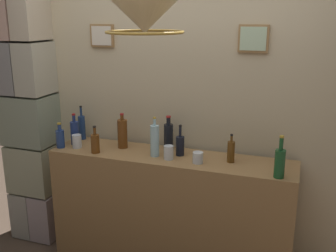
# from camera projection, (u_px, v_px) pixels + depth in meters

# --- Properties ---
(panelled_rear_partition) EXTENTS (3.04, 0.15, 2.78)m
(panelled_rear_partition) POSITION_uv_depth(u_px,v_px,m) (182.00, 90.00, 3.17)
(panelled_rear_partition) COLOR beige
(panelled_rear_partition) RESTS_ON ground
(stone_pillar) EXTENTS (0.43, 0.38, 2.71)m
(stone_pillar) POSITION_uv_depth(u_px,v_px,m) (30.00, 95.00, 3.47)
(stone_pillar) COLOR #B8B7AE
(stone_pillar) RESTS_ON ground
(bar_shelf_unit) EXTENTS (1.90, 0.43, 0.99)m
(bar_shelf_unit) POSITION_uv_depth(u_px,v_px,m) (170.00, 214.00, 3.16)
(bar_shelf_unit) COLOR #9E7547
(bar_shelf_unit) RESTS_ON ground
(liquor_bottle_scotch) EXTENTS (0.07, 0.07, 0.22)m
(liquor_bottle_scotch) POSITION_uv_depth(u_px,v_px,m) (95.00, 143.00, 3.08)
(liquor_bottle_scotch) COLOR brown
(liquor_bottle_scotch) RESTS_ON bar_shelf_unit
(liquor_bottle_port) EXTENTS (0.05, 0.05, 0.21)m
(liquor_bottle_port) POSITION_uv_depth(u_px,v_px,m) (231.00, 151.00, 2.88)
(liquor_bottle_port) COLOR brown
(liquor_bottle_port) RESTS_ON bar_shelf_unit
(liquor_bottle_gin) EXTENTS (0.07, 0.07, 0.21)m
(liquor_bottle_gin) POSITION_uv_depth(u_px,v_px,m) (60.00, 138.00, 3.20)
(liquor_bottle_gin) COLOR navy
(liquor_bottle_gin) RESTS_ON bar_shelf_unit
(liquor_bottle_sherry) EXTENTS (0.07, 0.07, 0.26)m
(liquor_bottle_sherry) POSITION_uv_depth(u_px,v_px,m) (75.00, 132.00, 3.27)
(liquor_bottle_sherry) COLOR navy
(liquor_bottle_sherry) RESTS_ON bar_shelf_unit
(liquor_bottle_bourbon) EXTENTS (0.08, 0.08, 0.29)m
(liquor_bottle_bourbon) POSITION_uv_depth(u_px,v_px,m) (122.00, 133.00, 3.18)
(liquor_bottle_bourbon) COLOR brown
(liquor_bottle_bourbon) RESTS_ON bar_shelf_unit
(liquor_bottle_mezcal) EXTENTS (0.07, 0.07, 0.31)m
(liquor_bottle_mezcal) POSITION_uv_depth(u_px,v_px,m) (155.00, 140.00, 2.99)
(liquor_bottle_mezcal) COLOR #A5D0DF
(liquor_bottle_mezcal) RESTS_ON bar_shelf_unit
(liquor_bottle_amaro) EXTENTS (0.06, 0.06, 0.24)m
(liquor_bottle_amaro) POSITION_uv_depth(u_px,v_px,m) (180.00, 145.00, 3.02)
(liquor_bottle_amaro) COLOR black
(liquor_bottle_amaro) RESTS_ON bar_shelf_unit
(liquor_bottle_rum) EXTENTS (0.07, 0.07, 0.27)m
(liquor_bottle_rum) POSITION_uv_depth(u_px,v_px,m) (168.00, 136.00, 3.16)
(liquor_bottle_rum) COLOR black
(liquor_bottle_rum) RESTS_ON bar_shelf_unit
(liquor_bottle_brandy) EXTENTS (0.07, 0.07, 0.29)m
(liquor_bottle_brandy) POSITION_uv_depth(u_px,v_px,m) (280.00, 162.00, 2.60)
(liquor_bottle_brandy) COLOR #184E25
(liquor_bottle_brandy) RESTS_ON bar_shelf_unit
(liquor_bottle_vodka) EXTENTS (0.06, 0.06, 0.29)m
(liquor_bottle_vodka) POSITION_uv_depth(u_px,v_px,m) (82.00, 127.00, 3.41)
(liquor_bottle_vodka) COLOR navy
(liquor_bottle_vodka) RESTS_ON bar_shelf_unit
(glass_tumbler_rocks) EXTENTS (0.08, 0.08, 0.11)m
(glass_tumbler_rocks) POSITION_uv_depth(u_px,v_px,m) (77.00, 141.00, 3.20)
(glass_tumbler_rocks) COLOR silver
(glass_tumbler_rocks) RESTS_ON bar_shelf_unit
(glass_tumbler_highball) EXTENTS (0.07, 0.07, 0.10)m
(glass_tumbler_highball) POSITION_uv_depth(u_px,v_px,m) (169.00, 152.00, 2.95)
(glass_tumbler_highball) COLOR silver
(glass_tumbler_highball) RESTS_ON bar_shelf_unit
(glass_tumbler_shot) EXTENTS (0.08, 0.08, 0.08)m
(glass_tumbler_shot) POSITION_uv_depth(u_px,v_px,m) (198.00, 158.00, 2.87)
(glass_tumbler_shot) COLOR silver
(glass_tumbler_shot) RESTS_ON bar_shelf_unit
(pendant_lamp) EXTENTS (0.44, 0.44, 0.53)m
(pendant_lamp) POSITION_uv_depth(u_px,v_px,m) (144.00, 15.00, 2.17)
(pendant_lamp) COLOR beige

